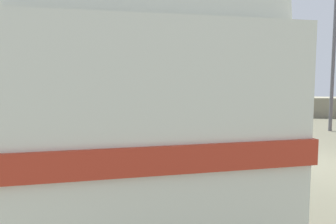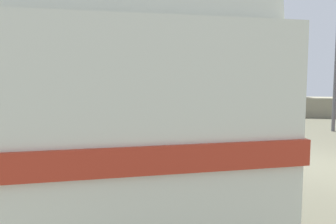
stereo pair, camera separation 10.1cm
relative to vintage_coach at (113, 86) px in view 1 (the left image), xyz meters
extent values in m
cube|color=#5A5846|center=(4.21, 2.75, -2.04)|extent=(32.00, 26.00, 0.02)
cube|color=gray|center=(4.21, 14.55, -1.50)|extent=(31.36, 1.80, 1.10)
sphere|color=gray|center=(-8.81, 14.85, -0.40)|extent=(1.09, 1.09, 1.09)
sphere|color=gray|center=(-4.25, 14.40, -0.56)|extent=(0.78, 0.78, 0.78)
sphere|color=#7E9661|center=(-0.63, 15.06, -0.28)|extent=(1.34, 1.34, 1.34)
cube|color=gray|center=(2.94, 14.76, -0.26)|extent=(1.86, 1.82, 1.38)
cube|color=gray|center=(5.47, 14.95, -0.30)|extent=(1.18, 1.47, 1.31)
cylinder|color=black|center=(-2.07, 1.92, -1.55)|extent=(0.65, 0.99, 0.96)
cylinder|color=black|center=(-0.06, 2.82, -1.55)|extent=(0.65, 0.99, 0.96)
cylinder|color=black|center=(2.08, -1.93, -1.55)|extent=(0.65, 0.99, 0.96)
cube|color=silver|center=(0.00, 0.00, -0.48)|extent=(5.63, 8.65, 2.10)
cylinder|color=silver|center=(0.00, 0.00, 0.57)|extent=(5.31, 8.26, 2.20)
cube|color=#BC351F|center=(0.00, 0.00, -0.42)|extent=(5.71, 8.74, 0.20)
cube|color=black|center=(0.00, 0.00, 0.10)|extent=(5.53, 8.35, 0.64)
cube|color=silver|center=(-1.75, 3.89, -1.35)|extent=(2.14, 1.08, 0.28)
cylinder|color=#5B5B60|center=(6.22, 8.78, 0.98)|extent=(0.14, 0.14, 6.06)
camera|label=1|loc=(2.20, -6.09, 0.14)|focal=36.19mm
camera|label=2|loc=(2.30, -6.07, 0.14)|focal=36.19mm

